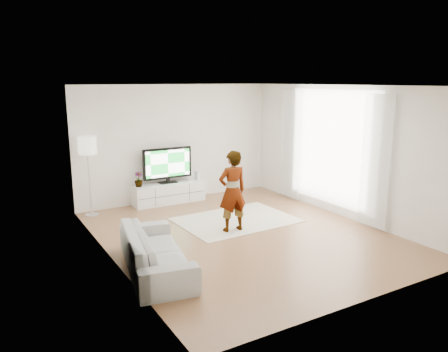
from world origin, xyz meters
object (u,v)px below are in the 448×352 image
media_console (169,193)px  sofa (155,251)px  rug (236,220)px  player (232,191)px  television (167,164)px  floor_lamp (87,149)px

media_console → sofa: size_ratio=0.80×
rug → player: size_ratio=1.50×
player → sofa: bearing=28.8°
television → player: size_ratio=0.77×
floor_lamp → rug: bearing=-36.7°
television → rug: 2.31m
media_console → rug: bearing=-70.6°
player → media_console: bearing=-80.4°
television → floor_lamp: bearing=-177.1°
television → media_console: bearing=-90.0°
television → floor_lamp: 1.93m
media_console → floor_lamp: floor_lamp is taller
sofa → media_console: bearing=-15.3°
rug → player: player is taller
media_console → television: television is taller
television → sofa: television is taller
media_console → rug: size_ratio=0.73×
television → rug: bearing=-70.8°
player → sofa: size_ratio=0.73×
media_console → player: bearing=-83.7°
sofa → floor_lamp: size_ratio=1.26×
sofa → floor_lamp: floor_lamp is taller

